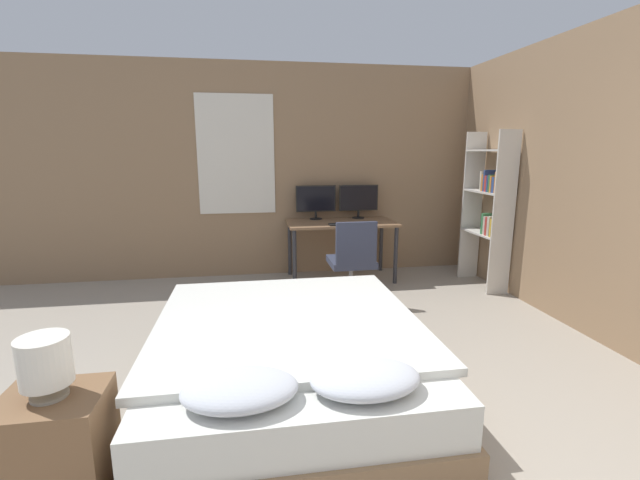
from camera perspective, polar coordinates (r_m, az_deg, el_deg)
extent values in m
cube|color=#8E7051|center=(5.68, -0.93, 9.09)|extent=(12.00, 0.06, 2.70)
cube|color=silver|center=(5.58, -11.12, 11.08)|extent=(0.95, 0.01, 1.48)
cube|color=#A3B2CC|center=(5.58, -11.12, 11.08)|extent=(0.87, 0.01, 1.40)
cube|color=#846647|center=(3.04, -4.02, -18.07)|extent=(1.69, 2.05, 0.22)
cube|color=silver|center=(2.93, -4.08, -14.14)|extent=(1.63, 1.99, 0.24)
cube|color=silver|center=(2.98, -4.35, -10.57)|extent=(1.73, 1.72, 0.05)
ellipsoid|color=silver|center=(2.15, -10.63, -19.00)|extent=(0.55, 0.38, 0.13)
ellipsoid|color=silver|center=(2.21, 6.05, -17.90)|extent=(0.55, 0.38, 0.13)
cube|color=brown|center=(2.47, -31.57, -22.98)|extent=(0.44, 0.37, 0.56)
cylinder|color=gray|center=(2.33, -32.36, -17.07)|extent=(0.15, 0.15, 0.01)
cylinder|color=gray|center=(2.31, -32.46, -16.35)|extent=(0.02, 0.02, 0.05)
cylinder|color=silver|center=(2.26, -32.84, -13.37)|extent=(0.21, 0.21, 0.21)
cube|color=#846042|center=(5.39, 2.84, 2.29)|extent=(1.35, 0.70, 0.03)
cylinder|color=#2D2D33|center=(5.08, -3.41, -2.60)|extent=(0.05, 0.05, 0.72)
cylinder|color=#2D2D33|center=(5.35, 10.06, -2.03)|extent=(0.05, 0.05, 0.72)
cylinder|color=#2D2D33|center=(5.66, -4.05, -1.11)|extent=(0.05, 0.05, 0.72)
cylinder|color=#2D2D33|center=(5.90, 8.14, -0.66)|extent=(0.05, 0.05, 0.72)
cylinder|color=black|center=(5.58, -0.55, 2.85)|extent=(0.16, 0.16, 0.01)
cylinder|color=black|center=(5.57, -0.55, 3.37)|extent=(0.03, 0.03, 0.09)
cube|color=black|center=(5.54, -0.56, 5.55)|extent=(0.52, 0.03, 0.34)
cube|color=black|center=(5.53, -0.53, 5.53)|extent=(0.49, 0.00, 0.31)
cylinder|color=black|center=(5.69, 5.12, 2.98)|extent=(0.16, 0.16, 0.01)
cylinder|color=black|center=(5.68, 5.13, 3.49)|extent=(0.03, 0.03, 0.09)
cube|color=black|center=(5.66, 5.17, 5.63)|extent=(0.52, 0.03, 0.34)
cube|color=black|center=(5.64, 5.20, 5.61)|extent=(0.49, 0.00, 0.31)
cube|color=black|center=(5.15, 3.42, 2.11)|extent=(0.40, 0.13, 0.02)
ellipsoid|color=black|center=(5.22, 6.54, 2.28)|extent=(0.07, 0.05, 0.04)
cylinder|color=black|center=(4.84, 4.10, -7.54)|extent=(0.52, 0.52, 0.04)
cylinder|color=gray|center=(4.78, 4.14, -5.34)|extent=(0.05, 0.05, 0.35)
cube|color=#33384C|center=(4.72, 4.17, -2.91)|extent=(0.48, 0.48, 0.07)
cube|color=#33384C|center=(4.46, 4.86, -0.41)|extent=(0.43, 0.05, 0.44)
cube|color=beige|center=(5.18, 23.27, 3.12)|extent=(0.26, 0.02, 1.85)
cube|color=beige|center=(5.77, 19.59, 4.20)|extent=(0.26, 0.02, 1.85)
cube|color=beige|center=(5.52, 21.12, 0.84)|extent=(0.26, 0.68, 0.02)
cube|color=beige|center=(5.45, 21.51, 6.00)|extent=(0.26, 0.68, 0.02)
cube|color=beige|center=(5.43, 21.90, 11.04)|extent=(0.26, 0.68, 0.02)
cube|color=gold|center=(5.23, 22.96, 1.66)|extent=(0.21, 0.02, 0.25)
cube|color=gold|center=(5.26, 22.72, 1.49)|extent=(0.21, 0.03, 0.21)
cube|color=#BCB29E|center=(5.30, 22.45, 1.71)|extent=(0.21, 0.04, 0.23)
cube|color=#B2332D|center=(5.34, 22.18, 1.73)|extent=(0.21, 0.04, 0.22)
cube|color=#BCB29E|center=(5.38, 21.95, 1.81)|extent=(0.21, 0.04, 0.22)
cube|color=#337042|center=(5.41, 21.73, 2.05)|extent=(0.21, 0.04, 0.25)
cube|color=orange|center=(5.18, 23.34, 7.03)|extent=(0.21, 0.04, 0.24)
cube|color=#2D4784|center=(5.22, 23.02, 6.76)|extent=(0.21, 0.04, 0.18)
cube|color=orange|center=(5.27, 22.74, 6.88)|extent=(0.21, 0.03, 0.19)
cube|color=#337042|center=(5.29, 22.55, 6.97)|extent=(0.21, 0.03, 0.20)
cube|color=#2D4784|center=(5.33, 22.34, 6.94)|extent=(0.21, 0.02, 0.19)
cube|color=#B2332D|center=(5.36, 22.13, 6.97)|extent=(0.21, 0.04, 0.19)
cube|color=#2D4784|center=(5.38, 21.96, 7.35)|extent=(0.21, 0.02, 0.25)
cube|color=orange|center=(5.42, 21.75, 7.11)|extent=(0.21, 0.02, 0.20)
cube|color=#BCB29E|center=(5.45, 21.57, 7.31)|extent=(0.21, 0.03, 0.23)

